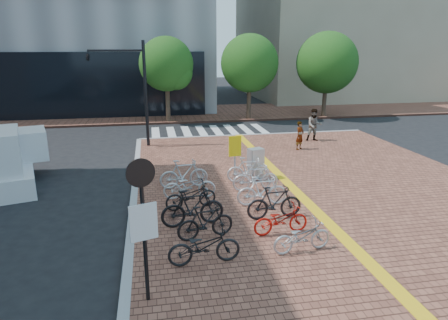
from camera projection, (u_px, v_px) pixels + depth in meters
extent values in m
plane|color=black|center=(258.00, 220.00, 12.88)|extent=(120.00, 120.00, 0.00)
cube|color=yellow|center=(411.00, 304.00, 8.46)|extent=(0.40, 34.00, 0.01)
cube|color=gray|center=(254.00, 135.00, 24.73)|extent=(14.00, 0.25, 0.15)
cube|color=brown|center=(191.00, 113.00, 32.71)|extent=(70.00, 8.00, 0.15)
cube|color=gray|center=(342.00, 12.00, 43.78)|extent=(20.00, 18.00, 18.00)
cube|color=silver|center=(156.00, 133.00, 25.59)|extent=(0.50, 4.00, 0.01)
cube|color=silver|center=(171.00, 133.00, 25.76)|extent=(0.50, 4.00, 0.01)
cube|color=silver|center=(187.00, 132.00, 25.94)|extent=(0.50, 4.00, 0.01)
cube|color=silver|center=(202.00, 132.00, 26.11)|extent=(0.50, 4.00, 0.01)
cube|color=silver|center=(217.00, 131.00, 26.28)|extent=(0.50, 4.00, 0.01)
cube|color=silver|center=(232.00, 131.00, 26.46)|extent=(0.50, 4.00, 0.01)
cube|color=silver|center=(247.00, 130.00, 26.63)|extent=(0.50, 4.00, 0.01)
cube|color=silver|center=(261.00, 129.00, 26.81)|extent=(0.50, 4.00, 0.01)
cylinder|color=#38281E|center=(168.00, 103.00, 28.67)|extent=(0.32, 0.32, 2.60)
sphere|color=#194714|center=(166.00, 64.00, 27.91)|extent=(3.80, 3.80, 3.80)
sphere|color=#194714|center=(175.00, 73.00, 27.90)|extent=(2.40, 2.40, 2.40)
cylinder|color=#38281E|center=(249.00, 101.00, 29.72)|extent=(0.32, 0.32, 2.60)
sphere|color=#194714|center=(250.00, 63.00, 28.96)|extent=(4.20, 4.20, 4.20)
sphere|color=#194714|center=(258.00, 72.00, 28.95)|extent=(2.40, 2.40, 2.40)
cylinder|color=#38281E|center=(324.00, 99.00, 30.77)|extent=(0.32, 0.32, 2.60)
sphere|color=#194714|center=(327.00, 63.00, 30.01)|extent=(4.60, 4.60, 4.60)
sphere|color=#194714|center=(336.00, 71.00, 30.00)|extent=(2.40, 2.40, 2.40)
imported|color=black|center=(204.00, 246.00, 9.93)|extent=(1.86, 0.72, 0.96)
imported|color=black|center=(205.00, 222.00, 11.24)|extent=(1.73, 0.80, 1.00)
imported|color=black|center=(193.00, 208.00, 12.03)|extent=(1.99, 0.76, 1.17)
imported|color=black|center=(191.00, 195.00, 13.33)|extent=(1.84, 0.96, 0.92)
imported|color=silver|center=(189.00, 185.00, 14.21)|extent=(1.88, 0.68, 0.98)
imported|color=#B9B9BE|center=(184.00, 174.00, 15.24)|extent=(1.92, 0.71, 1.13)
imported|color=#A7A7AB|center=(302.00, 236.00, 10.53)|extent=(1.72, 0.80, 0.87)
imported|color=red|center=(281.00, 220.00, 11.54)|extent=(1.71, 0.73, 0.87)
imported|color=black|center=(274.00, 202.00, 12.54)|extent=(1.82, 0.59, 1.08)
imported|color=silver|center=(262.00, 191.00, 13.58)|extent=(1.76, 0.52, 1.05)
imported|color=silver|center=(256.00, 178.00, 14.93)|extent=(1.76, 0.53, 1.05)
imported|color=silver|center=(248.00, 170.00, 15.91)|extent=(1.75, 0.55, 1.04)
imported|color=gray|center=(300.00, 135.00, 20.92)|extent=(0.65, 0.61, 1.49)
imported|color=#474A5A|center=(314.00, 125.00, 22.75)|extent=(1.00, 0.84, 1.84)
cube|color=silver|center=(256.00, 164.00, 16.29)|extent=(0.68, 0.58, 1.28)
cylinder|color=#B7B7BC|center=(235.00, 160.00, 15.87)|extent=(0.08, 0.08, 1.84)
cube|color=yellow|center=(235.00, 146.00, 15.67)|extent=(0.51, 0.13, 0.82)
cylinder|color=black|center=(144.00, 233.00, 8.20)|extent=(0.11, 0.11, 3.16)
cylinder|color=black|center=(140.00, 173.00, 7.78)|extent=(0.57, 0.22, 0.59)
cube|color=silver|center=(143.00, 222.00, 8.07)|extent=(0.56, 0.21, 0.79)
cylinder|color=black|center=(146.00, 95.00, 21.18)|extent=(0.17, 0.17, 5.56)
cylinder|color=black|center=(116.00, 50.00, 20.31)|extent=(2.78, 0.11, 0.11)
imported|color=black|center=(88.00, 56.00, 20.14)|extent=(0.24, 1.15, 0.46)
cube|color=silver|center=(10.00, 177.00, 15.85)|extent=(2.86, 4.52, 0.84)
cube|color=silver|center=(6.00, 145.00, 16.60)|extent=(2.19, 2.19, 1.21)
cube|color=silver|center=(5.00, 153.00, 14.88)|extent=(2.51, 3.02, 1.68)
cylinder|color=black|center=(31.00, 167.00, 17.49)|extent=(0.38, 0.68, 0.65)
cylinder|color=black|center=(33.00, 187.00, 14.93)|extent=(0.38, 0.68, 0.65)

